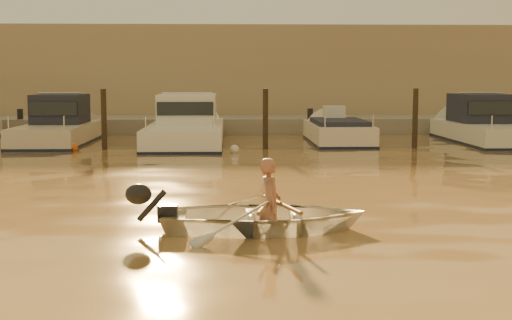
{
  "coord_description": "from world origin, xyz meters",
  "views": [
    {
      "loc": [
        -1.43,
        -9.69,
        2.35
      ],
      "look_at": [
        -0.89,
        4.15,
        0.75
      ],
      "focal_mm": 50.0,
      "sensor_mm": 36.0,
      "label": 1
    }
  ],
  "objects_px": {
    "moored_boat_1": "(57,126)",
    "waterfront_building": "(256,77)",
    "moored_boat_3": "(338,137)",
    "moored_boat_2": "(187,126)",
    "person": "(270,204)",
    "dinghy": "(264,217)",
    "moored_boat_4": "(486,125)"
  },
  "relations": [
    {
      "from": "moored_boat_4",
      "to": "waterfront_building",
      "type": "bearing_deg",
      "value": 126.06
    },
    {
      "from": "moored_boat_1",
      "to": "waterfront_building",
      "type": "bearing_deg",
      "value": 55.54
    },
    {
      "from": "dinghy",
      "to": "person",
      "type": "relative_size",
      "value": 2.22
    },
    {
      "from": "dinghy",
      "to": "moored_boat_4",
      "type": "bearing_deg",
      "value": -31.48
    },
    {
      "from": "moored_boat_1",
      "to": "dinghy",
      "type": "bearing_deg",
      "value": -65.84
    },
    {
      "from": "moored_boat_3",
      "to": "moored_boat_4",
      "type": "bearing_deg",
      "value": 0.0
    },
    {
      "from": "moored_boat_3",
      "to": "moored_boat_4",
      "type": "relative_size",
      "value": 0.81
    },
    {
      "from": "person",
      "to": "moored_boat_4",
      "type": "bearing_deg",
      "value": -31.2
    },
    {
      "from": "dinghy",
      "to": "waterfront_building",
      "type": "relative_size",
      "value": 0.07
    },
    {
      "from": "person",
      "to": "waterfront_building",
      "type": "bearing_deg",
      "value": -2.29
    },
    {
      "from": "dinghy",
      "to": "waterfront_building",
      "type": "xyz_separation_m",
      "value": [
        0.89,
        25.85,
        2.19
      ]
    },
    {
      "from": "dinghy",
      "to": "person",
      "type": "height_order",
      "value": "person"
    },
    {
      "from": "moored_boat_4",
      "to": "moored_boat_1",
      "type": "bearing_deg",
      "value": 180.0
    },
    {
      "from": "dinghy",
      "to": "moored_boat_1",
      "type": "xyz_separation_m",
      "value": [
        -6.66,
        14.85,
        0.42
      ]
    },
    {
      "from": "person",
      "to": "moored_boat_3",
      "type": "height_order",
      "value": "person"
    },
    {
      "from": "moored_boat_2",
      "to": "moored_boat_3",
      "type": "relative_size",
      "value": 1.49
    },
    {
      "from": "person",
      "to": "moored_boat_2",
      "type": "relative_size",
      "value": 0.17
    },
    {
      "from": "dinghy",
      "to": "moored_boat_2",
      "type": "bearing_deg",
      "value": 7.28
    },
    {
      "from": "person",
      "to": "moored_boat_1",
      "type": "relative_size",
      "value": 0.22
    },
    {
      "from": "moored_boat_2",
      "to": "moored_boat_4",
      "type": "xyz_separation_m",
      "value": [
        10.94,
        0.0,
        0.0
      ]
    },
    {
      "from": "moored_boat_3",
      "to": "moored_boat_1",
      "type": "bearing_deg",
      "value": 180.0
    },
    {
      "from": "dinghy",
      "to": "moored_boat_2",
      "type": "xyz_separation_m",
      "value": [
        -2.04,
        14.85,
        0.42
      ]
    },
    {
      "from": "moored_boat_4",
      "to": "waterfront_building",
      "type": "relative_size",
      "value": 0.16
    },
    {
      "from": "moored_boat_3",
      "to": "moored_boat_4",
      "type": "height_order",
      "value": "moored_boat_4"
    },
    {
      "from": "person",
      "to": "moored_boat_3",
      "type": "distance_m",
      "value": 15.22
    },
    {
      "from": "waterfront_building",
      "to": "moored_boat_2",
      "type": "bearing_deg",
      "value": -104.92
    },
    {
      "from": "dinghy",
      "to": "moored_boat_4",
      "type": "relative_size",
      "value": 0.44
    },
    {
      "from": "moored_boat_1",
      "to": "person",
      "type": "bearing_deg",
      "value": -65.52
    },
    {
      "from": "moored_boat_2",
      "to": "moored_boat_3",
      "type": "xyz_separation_m",
      "value": [
        5.48,
        0.0,
        -0.4
      ]
    },
    {
      "from": "person",
      "to": "dinghy",
      "type": "bearing_deg",
      "value": 90.0
    },
    {
      "from": "moored_boat_1",
      "to": "moored_boat_2",
      "type": "height_order",
      "value": "same"
    },
    {
      "from": "moored_boat_2",
      "to": "person",
      "type": "bearing_deg",
      "value": -81.79
    }
  ]
}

